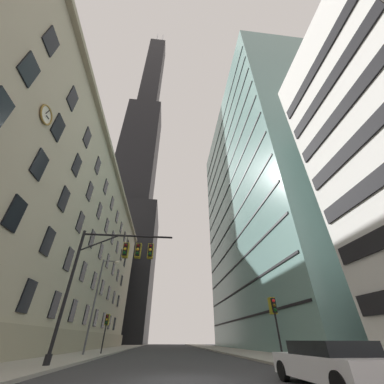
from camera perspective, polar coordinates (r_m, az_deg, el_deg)
ground_plane at (r=11.14m, az=-2.71°, el=-40.74°), size 102.00×160.00×0.10m
sidewalk_right at (r=14.47m, az=41.02°, el=-32.01°), size 5.00×160.00×0.15m
station_building at (r=41.72m, az=-33.92°, el=-11.33°), size 18.60×60.06×26.70m
dark_skyscraper at (r=107.10m, az=-14.45°, el=3.92°), size 24.63×24.63×215.48m
glass_office_midrise at (r=51.53m, az=19.51°, el=-1.68°), size 19.59×42.09×54.01m
traffic_signal_mast at (r=17.05m, az=-18.47°, el=-16.45°), size 6.65×0.63×7.86m
traffic_light_near_right at (r=18.09m, az=20.23°, el=-26.40°), size 0.40×0.63×3.64m
traffic_light_far_left at (r=29.04m, az=-21.06°, el=-28.66°), size 0.40×0.63×3.49m
street_lamppost at (r=27.72m, az=-22.96°, el=-23.14°), size 1.91×0.32×8.84m
parked_car at (r=10.41m, az=31.94°, el=-33.30°), size 2.02×4.67×1.29m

